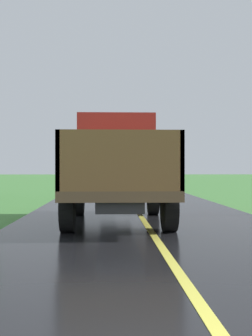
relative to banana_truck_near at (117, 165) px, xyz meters
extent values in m
cube|color=#2D2D30|center=(-0.01, -0.81, -0.79)|extent=(0.90, 5.51, 0.24)
cube|color=brown|center=(-0.01, -0.81, -0.59)|extent=(2.30, 5.80, 0.20)
cube|color=red|center=(-0.01, 1.14, 0.46)|extent=(2.10, 1.90, 1.90)
cube|color=black|center=(-0.01, 2.10, 0.79)|extent=(1.79, 0.02, 0.76)
cube|color=brown|center=(-1.12, -1.78, 0.06)|extent=(0.08, 3.85, 1.10)
cube|color=brown|center=(1.10, -1.78, 0.06)|extent=(0.08, 3.85, 1.10)
cube|color=brown|center=(-0.01, -3.67, 0.06)|extent=(2.30, 0.08, 1.10)
cube|color=brown|center=(-0.01, 0.10, 0.06)|extent=(2.30, 0.08, 1.10)
cylinder|color=black|center=(-1.06, 0.99, -0.89)|extent=(0.28, 1.00, 1.00)
cylinder|color=black|center=(1.04, 0.99, -0.89)|extent=(0.28, 1.00, 1.00)
cylinder|color=black|center=(-1.06, -2.40, -0.89)|extent=(0.28, 1.00, 1.00)
cylinder|color=black|center=(1.04, -2.40, -0.89)|extent=(0.28, 1.00, 1.00)
ellipsoid|color=#AACE1A|center=(-0.13, -3.34, 0.32)|extent=(0.53, 0.68, 0.43)
ellipsoid|color=#A3CD2A|center=(-0.25, -1.15, 0.01)|extent=(0.50, 0.65, 0.46)
ellipsoid|color=#B8CB2D|center=(-0.66, -1.35, 0.30)|extent=(0.45, 0.43, 0.46)
ellipsoid|color=#ABCD2E|center=(0.18, -1.64, 0.04)|extent=(0.58, 0.58, 0.52)
ellipsoid|color=#B4CF21|center=(0.66, -1.28, 0.01)|extent=(0.60, 0.63, 0.51)
ellipsoid|color=#A8C22A|center=(0.73, -0.63, -0.29)|extent=(0.48, 0.49, 0.48)
ellipsoid|color=#A2BB2A|center=(-0.68, -1.39, 0.02)|extent=(0.49, 0.47, 0.43)
ellipsoid|color=#B0B91F|center=(0.41, -2.56, -0.03)|extent=(0.54, 0.68, 0.51)
ellipsoid|color=#A0C121|center=(-0.01, -1.74, -0.34)|extent=(0.46, 0.43, 0.40)
ellipsoid|color=#B7CE2C|center=(0.17, -0.69, -0.32)|extent=(0.44, 0.56, 0.49)
ellipsoid|color=gold|center=(-0.12, -3.08, -0.03)|extent=(0.46, 0.53, 0.41)
ellipsoid|color=#B8CA2E|center=(0.43, -2.88, -0.33)|extent=(0.49, 0.58, 0.38)
camera|label=1|loc=(-0.22, -11.56, -0.08)|focal=47.44mm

